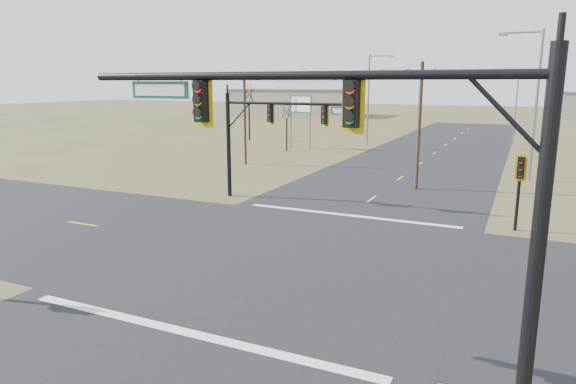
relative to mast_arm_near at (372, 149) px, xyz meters
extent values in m
plane|color=brown|center=(-5.37, 7.71, -5.75)|extent=(320.00, 320.00, 0.00)
cube|color=black|center=(-5.37, 7.71, -5.74)|extent=(160.00, 14.00, 0.02)
cube|color=black|center=(-5.37, 7.71, -5.73)|extent=(14.00, 160.00, 0.02)
cube|color=silver|center=(-5.37, 0.21, -5.72)|extent=(12.00, 0.40, 0.01)
cube|color=silver|center=(-5.37, 15.21, -5.72)|extent=(12.00, 0.40, 0.01)
cylinder|color=black|center=(3.51, 0.00, -1.77)|extent=(0.32, 0.32, 7.95)
cylinder|color=black|center=(-2.17, 0.00, 1.60)|extent=(11.36, 0.20, 0.20)
cube|color=#0C5837|center=(-5.79, 0.00, 1.25)|extent=(1.80, 0.05, 0.45)
cylinder|color=black|center=(-14.06, 16.89, -2.45)|extent=(0.26, 0.26, 6.59)
cylinder|color=black|center=(-10.06, 16.89, 0.24)|extent=(8.00, 0.17, 0.17)
cube|color=#0C5837|center=(-6.26, 16.89, -0.11)|extent=(1.80, 0.05, 0.45)
cylinder|color=black|center=(3.02, 15.96, -3.89)|extent=(0.16, 0.16, 3.72)
cylinder|color=#4A321F|center=(-3.50, 24.25, -1.45)|extent=(0.25, 0.25, 8.59)
cube|color=#4A321F|center=(-3.50, 24.25, 2.25)|extent=(2.00, 0.89, 0.12)
cylinder|color=#4A321F|center=(-19.73, 29.02, -1.67)|extent=(0.24, 0.24, 8.15)
cube|color=#4A321F|center=(-19.73, 29.02, 1.80)|extent=(1.93, 0.74, 0.12)
cylinder|color=slate|center=(-21.14, 41.98, -2.81)|extent=(0.16, 0.16, 5.86)
cylinder|color=slate|center=(-18.80, 41.98, -2.81)|extent=(0.16, 0.16, 5.86)
cube|color=#0C5837|center=(-19.97, 41.98, -0.86)|extent=(3.02, 0.97, 1.95)
cylinder|color=slate|center=(3.60, 30.90, -0.27)|extent=(0.22, 0.22, 10.96)
cylinder|color=slate|center=(2.29, 30.90, 5.01)|extent=(2.63, 0.13, 0.13)
cube|color=slate|center=(0.97, 30.90, 4.91)|extent=(0.62, 0.31, 0.20)
cylinder|color=slate|center=(1.74, 56.05, -1.46)|extent=(0.17, 0.17, 8.58)
cylinder|color=slate|center=(0.71, 56.05, 2.63)|extent=(2.06, 0.10, 0.10)
cube|color=slate|center=(-0.31, 56.05, 2.53)|extent=(0.49, 0.25, 0.15)
cylinder|color=slate|center=(-14.04, 48.32, -0.53)|extent=(0.21, 0.21, 10.43)
cylinder|color=slate|center=(-12.79, 48.32, 4.49)|extent=(2.50, 0.13, 0.13)
cube|color=slate|center=(-11.54, 48.32, 4.39)|extent=(0.63, 0.46, 0.19)
cylinder|color=black|center=(-20.18, 38.79, -3.97)|extent=(0.18, 0.18, 3.55)
cylinder|color=black|center=(-29.09, 46.58, -3.29)|extent=(0.23, 0.23, 4.91)
cube|color=#9A9788|center=(-45.37, 97.71, -3.00)|extent=(28.00, 14.00, 5.50)
camera|label=1|loc=(3.09, -11.10, 1.43)|focal=32.00mm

